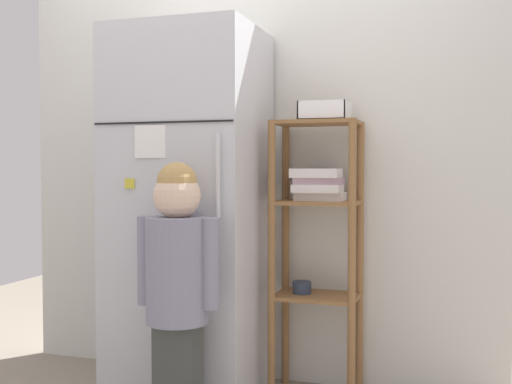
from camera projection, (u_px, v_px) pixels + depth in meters
kitchen_wall_back at (250, 162)px, 3.23m from camera, size 2.58×0.03×2.26m
refrigerator at (189, 213)px, 3.00m from camera, size 0.68×0.62×1.76m
child_standing at (178, 269)px, 2.55m from camera, size 0.36×0.27×1.13m
pantry_shelf_unit at (317, 222)px, 2.96m from camera, size 0.41×0.29×1.32m
fruit_bin at (326, 112)px, 2.92m from camera, size 0.23×0.19×0.09m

